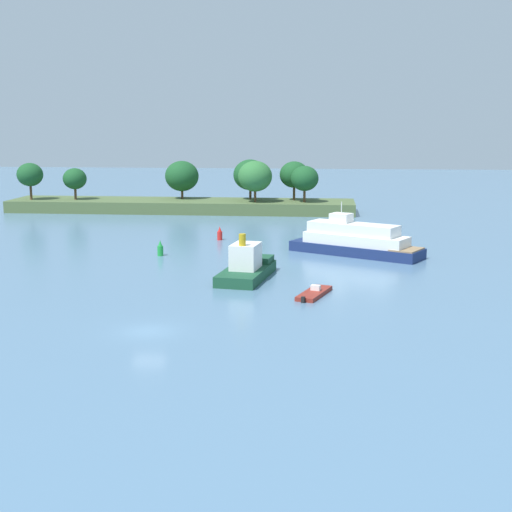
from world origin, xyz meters
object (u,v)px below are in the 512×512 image
object	(u,v)px
channel_buoy_red	(220,234)
channel_buoy_green	(160,249)
fishing_skiff	(314,293)
white_riverboat	(355,241)
tugboat	(247,266)

from	to	relation	value
channel_buoy_red	channel_buoy_green	size ratio (longest dim) A/B	1.00
channel_buoy_red	channel_buoy_green	world-z (taller)	same
fishing_skiff	channel_buoy_red	xyz separation A→B (m)	(-13.36, 30.66, 0.59)
fishing_skiff	white_riverboat	bearing A→B (deg)	77.72
channel_buoy_red	channel_buoy_green	xyz separation A→B (m)	(-5.46, -12.28, 0.00)
white_riverboat	tugboat	world-z (taller)	white_riverboat
tugboat	channel_buoy_green	distance (m)	16.46
white_riverboat	fishing_skiff	world-z (taller)	white_riverboat
white_riverboat	tugboat	xyz separation A→B (m)	(-11.70, -14.53, -0.45)
white_riverboat	channel_buoy_green	distance (m)	23.69
fishing_skiff	channel_buoy_red	world-z (taller)	channel_buoy_red
white_riverboat	tugboat	distance (m)	18.66
channel_buoy_green	white_riverboat	bearing A→B (deg)	7.36
tugboat	channel_buoy_green	bearing A→B (deg)	135.69
white_riverboat	channel_buoy_red	distance (m)	20.27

